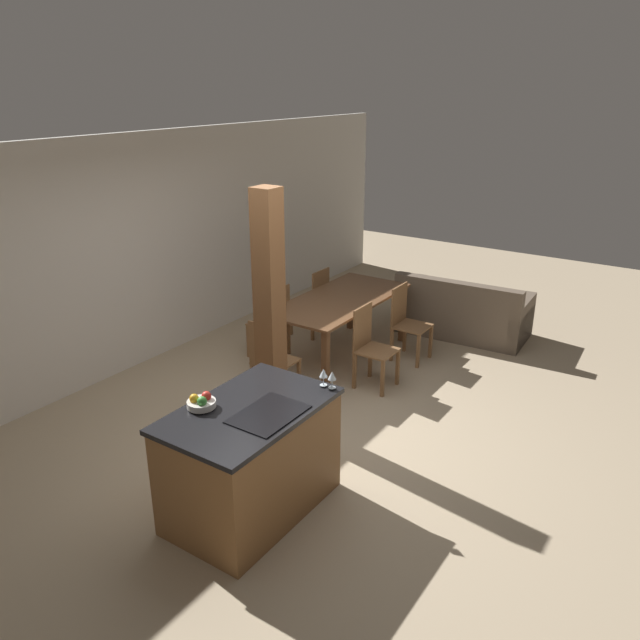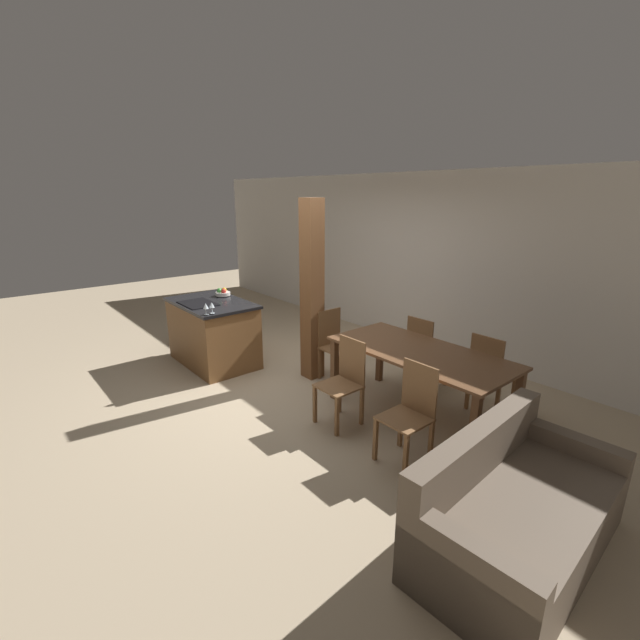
% 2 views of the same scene
% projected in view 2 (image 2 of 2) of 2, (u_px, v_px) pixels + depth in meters
% --- Properties ---
extents(ground_plane, '(16.00, 16.00, 0.00)m').
position_uv_depth(ground_plane, '(279.00, 382.00, 5.62)').
color(ground_plane, tan).
extents(wall_back, '(11.20, 0.08, 2.70)m').
position_uv_depth(wall_back, '(412.00, 260.00, 6.84)').
color(wall_back, silver).
rests_on(wall_back, ground_plane).
extents(kitchen_island, '(1.36, 0.86, 0.93)m').
position_uv_depth(kitchen_island, '(213.00, 332.00, 6.14)').
color(kitchen_island, brown).
rests_on(kitchen_island, ground_plane).
extents(fruit_bowl, '(0.22, 0.22, 0.11)m').
position_uv_depth(fruit_bowl, '(223.00, 293.00, 6.32)').
color(fruit_bowl, silver).
rests_on(fruit_bowl, kitchen_island).
extents(wine_glass_near, '(0.07, 0.07, 0.14)m').
position_uv_depth(wine_glass_near, '(206.00, 306.00, 5.31)').
color(wine_glass_near, silver).
rests_on(wine_glass_near, kitchen_island).
extents(wine_glass_middle, '(0.07, 0.07, 0.14)m').
position_uv_depth(wine_glass_middle, '(212.00, 305.00, 5.36)').
color(wine_glass_middle, silver).
rests_on(wine_glass_middle, kitchen_island).
extents(dining_table, '(1.96, 0.93, 0.78)m').
position_uv_depth(dining_table, '(419.00, 359.00, 4.56)').
color(dining_table, brown).
rests_on(dining_table, ground_plane).
extents(dining_chair_near_left, '(0.40, 0.40, 0.92)m').
position_uv_depth(dining_chair_near_left, '(344.00, 380.00, 4.53)').
color(dining_chair_near_left, brown).
rests_on(dining_chair_near_left, ground_plane).
extents(dining_chair_near_right, '(0.40, 0.40, 0.92)m').
position_uv_depth(dining_chair_near_right, '(410.00, 412.00, 3.88)').
color(dining_chair_near_right, brown).
rests_on(dining_chair_near_right, ground_plane).
extents(dining_chair_far_left, '(0.40, 0.40, 0.92)m').
position_uv_depth(dining_chair_far_left, '(424.00, 351.00, 5.37)').
color(dining_chair_far_left, brown).
rests_on(dining_chair_far_left, ground_plane).
extents(dining_chair_far_right, '(0.40, 0.40, 0.92)m').
position_uv_depth(dining_chair_far_right, '(490.00, 373.00, 4.72)').
color(dining_chair_far_right, brown).
rests_on(dining_chair_far_right, ground_plane).
extents(dining_chair_head_end, '(0.40, 0.40, 0.92)m').
position_uv_depth(dining_chair_head_end, '(335.00, 344.00, 5.62)').
color(dining_chair_head_end, brown).
rests_on(dining_chair_head_end, ground_plane).
extents(couch, '(0.94, 1.73, 0.82)m').
position_uv_depth(couch, '(516.00, 513.00, 2.92)').
color(couch, brown).
rests_on(couch, ground_plane).
extents(timber_post, '(0.23, 0.23, 2.33)m').
position_uv_depth(timber_post, '(312.00, 292.00, 5.48)').
color(timber_post, brown).
rests_on(timber_post, ground_plane).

